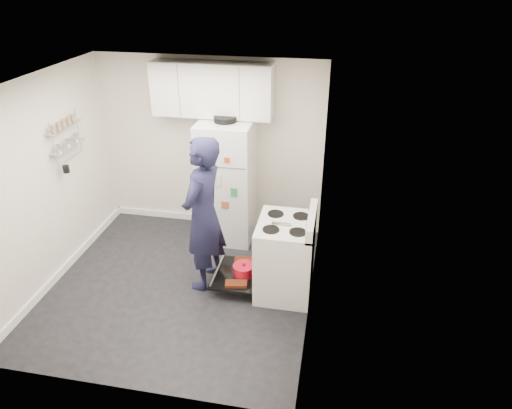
% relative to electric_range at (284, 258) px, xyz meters
% --- Properties ---
extents(room, '(3.21, 3.21, 2.51)m').
position_rel_electric_range_xyz_m(room, '(-1.29, -0.12, 0.74)').
color(room, black).
rests_on(room, ground).
extents(electric_range, '(0.66, 0.76, 1.10)m').
position_rel_electric_range_xyz_m(electric_range, '(0.00, 0.00, 0.00)').
color(electric_range, silver).
rests_on(electric_range, ground).
extents(open_oven_door, '(0.55, 0.70, 0.21)m').
position_rel_electric_range_xyz_m(open_oven_door, '(-0.55, -0.00, -0.29)').
color(open_oven_door, black).
rests_on(open_oven_door, ground).
extents(refrigerator, '(0.72, 0.74, 1.81)m').
position_rel_electric_range_xyz_m(refrigerator, '(-0.95, 1.10, 0.41)').
color(refrigerator, silver).
rests_on(refrigerator, ground).
extents(upper_cabinets, '(1.60, 0.33, 0.70)m').
position_rel_electric_range_xyz_m(upper_cabinets, '(-1.16, 1.28, 1.63)').
color(upper_cabinets, silver).
rests_on(upper_cabinets, room).
extents(wall_shelf_rack, '(0.14, 0.60, 0.61)m').
position_rel_electric_range_xyz_m(wall_shelf_rack, '(-2.78, 0.34, 1.21)').
color(wall_shelf_rack, '#B2B2B7').
rests_on(wall_shelf_rack, room).
extents(person, '(0.60, 0.78, 1.92)m').
position_rel_electric_range_xyz_m(person, '(-0.96, -0.02, 0.49)').
color(person, '#171835').
rests_on(person, ground).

